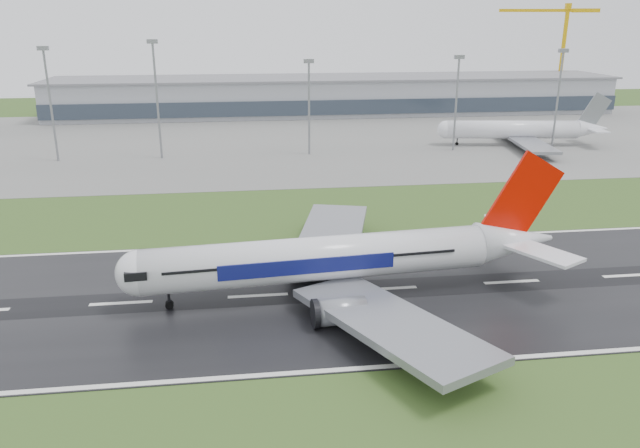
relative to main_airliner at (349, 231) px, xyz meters
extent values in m
plane|color=#2F4C1B|center=(26.29, 0.41, -9.97)|extent=(520.00, 520.00, 0.00)
cube|color=black|center=(26.29, 0.41, -9.92)|extent=(400.00, 45.00, 0.10)
cube|color=slate|center=(26.29, 125.41, -9.93)|extent=(400.00, 130.00, 0.08)
cube|color=#90949B|center=(26.29, 185.41, -2.47)|extent=(240.00, 36.00, 15.00)
cylinder|color=gray|center=(-68.86, 100.41, 5.67)|extent=(0.64, 0.64, 31.29)
cylinder|color=gray|center=(-39.15, 100.41, 6.51)|extent=(0.64, 0.64, 32.96)
cylinder|color=gray|center=(5.22, 100.41, 3.64)|extent=(0.64, 0.64, 27.22)
cylinder|color=gray|center=(51.02, 100.41, 4.06)|extent=(0.64, 0.64, 28.06)
cylinder|color=gray|center=(84.18, 100.41, 4.89)|extent=(0.64, 0.64, 29.72)
camera|label=1|loc=(-15.11, -83.80, 29.61)|focal=34.36mm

